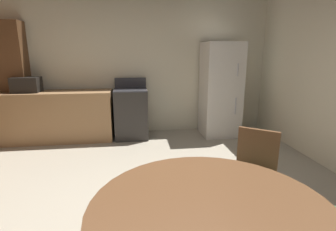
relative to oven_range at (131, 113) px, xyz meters
name	(u,v)px	position (x,y,z in m)	size (l,w,h in m)	color
ground_plane	(148,225)	(0.16, -2.62, -0.47)	(14.00, 14.00, 0.00)	#A89E89
wall_back	(138,64)	(0.16, 0.40, 0.88)	(5.42, 0.12, 2.70)	beige
kitchen_counter	(59,116)	(-1.30, 0.00, -0.02)	(1.90, 0.60, 0.90)	#9E754C
pantry_column	(16,83)	(-2.03, 0.18, 0.58)	(0.44, 0.36, 2.10)	brown
oven_range	(131,113)	(0.00, 0.00, 0.00)	(0.60, 0.60, 1.10)	#2D2B28
refrigerator	(220,90)	(1.70, -0.05, 0.41)	(0.68, 0.68, 1.76)	silver
microwave	(27,85)	(-1.78, 0.00, 0.56)	(0.44, 0.32, 0.26)	black
dining_table	(210,230)	(0.46, -3.52, 0.15)	(1.35, 1.35, 0.76)	brown
chair_northeast	(253,170)	(1.15, -2.64, 0.03)	(0.56, 0.56, 0.87)	brown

